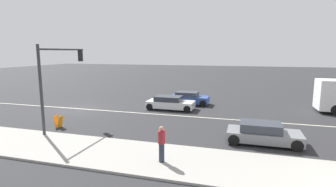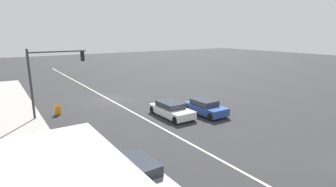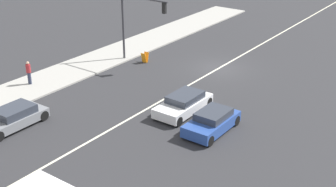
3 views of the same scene
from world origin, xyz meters
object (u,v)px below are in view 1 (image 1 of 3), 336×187
traffic_signal_main (56,73)px  suv_grey (263,133)px  pedestrian (162,143)px  warning_aframe_sign (58,122)px  coupe_blue (189,98)px  van_white (170,103)px

traffic_signal_main → suv_grey: bearing=94.9°
pedestrian → suv_grey: (-4.40, 4.74, -0.44)m
warning_aframe_sign → suv_grey: suv_grey is taller
warning_aframe_sign → traffic_signal_main: bearing=43.9°
suv_grey → coupe_blue: bearing=-146.9°
pedestrian → coupe_blue: bearing=-172.9°
warning_aframe_sign → coupe_blue: bearing=146.7°
traffic_signal_main → suv_grey: 13.58m
pedestrian → coupe_blue: size_ratio=0.44×
traffic_signal_main → warning_aframe_sign: size_ratio=6.69×
pedestrian → traffic_signal_main: bearing=-111.4°
traffic_signal_main → pedestrian: bearing=68.6°
van_white → coupe_blue: coupe_blue is taller
traffic_signal_main → coupe_blue: bearing=149.3°
pedestrian → warning_aframe_sign: bearing=-112.9°
traffic_signal_main → coupe_blue: traffic_signal_main is taller
van_white → suv_grey: 10.52m
traffic_signal_main → coupe_blue: 13.34m
traffic_signal_main → pedestrian: 9.45m
warning_aframe_sign → suv_grey: 13.57m
traffic_signal_main → warning_aframe_sign: traffic_signal_main is taller
traffic_signal_main → warning_aframe_sign: bearing=-136.1°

